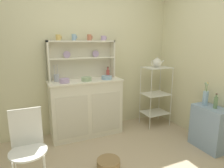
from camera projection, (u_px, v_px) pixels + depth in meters
The scene contains 19 objects.
wall_back at pixel (82, 57), 3.21m from camera, with size 3.84×0.05×2.50m, color beige.
hutch_cabinet at pixel (86, 107), 3.14m from camera, with size 1.15×0.45×0.91m.
hutch_shelf_unit at pixel (82, 56), 3.12m from camera, with size 1.07×0.18×0.61m.
bakers_rack at pixel (156, 91), 3.49m from camera, with size 0.46×0.35×1.06m.
side_shelf_blue at pixel (210, 128), 2.75m from camera, with size 0.28×0.48×0.61m, color #849EBC.
wire_chair at pixel (28, 143), 1.93m from camera, with size 0.36×0.36×0.85m.
floor_basket at pixel (108, 164), 2.32m from camera, with size 0.28×0.28×0.13m, color #93754C.
cup_gold_0 at pixel (58, 37), 2.88m from camera, with size 0.09×0.07×0.08m.
cup_sky_1 at pixel (74, 37), 2.97m from camera, with size 0.08×0.07×0.09m.
cup_terracotta_2 at pixel (89, 37), 3.07m from camera, with size 0.08×0.07×0.09m.
cup_lilac_3 at pixel (104, 38), 3.16m from camera, with size 0.10×0.08×0.08m.
bowl_mixing_large at pixel (64, 81), 2.84m from camera, with size 0.15×0.15×0.06m, color #B79ECC.
bowl_floral_medium at pixel (87, 79), 2.98m from camera, with size 0.16×0.16×0.06m, color #9EB78E.
bowl_cream_small at pixel (107, 78), 3.11m from camera, with size 0.17×0.17×0.05m, color #8EB2D1.
jam_bottle at pixel (108, 73), 3.28m from camera, with size 0.06×0.06×0.18m.
utensil_jar at pixel (56, 78), 2.93m from camera, with size 0.08×0.08×0.25m.
porcelain_teapot at pixel (157, 63), 3.38m from camera, with size 0.25×0.15×0.18m.
flower_vase at pixel (206, 97), 2.77m from camera, with size 0.08×0.08×0.33m.
oil_bottle at pixel (216, 102), 2.62m from camera, with size 0.05×0.05×0.21m.
Camera 1 is at (-0.86, -1.53, 1.50)m, focal length 31.19 mm.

